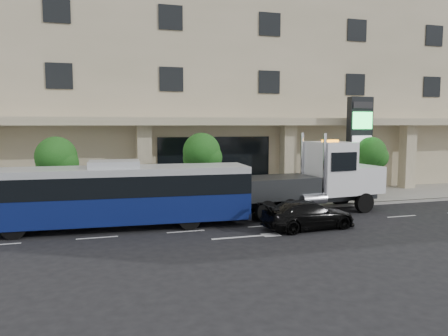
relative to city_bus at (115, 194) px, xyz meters
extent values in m
plane|color=black|center=(7.13, -0.17, -1.67)|extent=(120.00, 120.00, 0.00)
cube|color=gray|center=(7.13, 4.83, -1.60)|extent=(120.00, 6.00, 0.15)
cube|color=gray|center=(7.13, 1.83, -1.60)|extent=(120.00, 0.30, 0.15)
cube|color=tan|center=(7.13, 15.33, 8.33)|extent=(60.00, 15.00, 20.00)
cube|color=tan|center=(7.13, 6.63, 3.53)|extent=(60.00, 2.80, 0.50)
cube|color=black|center=(7.13, 7.80, 0.48)|extent=(8.00, 0.12, 4.00)
cube|color=tan|center=(2.13, 6.63, 0.93)|extent=(0.90, 0.90, 4.90)
cube|color=tan|center=(12.13, 6.63, 0.93)|extent=(0.90, 0.90, 4.90)
cube|color=tan|center=(22.13, 6.63, 0.93)|extent=(0.90, 0.90, 4.90)
cylinder|color=#422B19|center=(-2.87, 3.43, -0.12)|extent=(0.14, 0.14, 2.80)
sphere|color=#1A4614|center=(-2.87, 3.43, 1.60)|extent=(2.20, 2.20, 2.20)
sphere|color=#1A4614|center=(-2.52, 3.23, 1.28)|extent=(1.65, 1.65, 1.65)
sphere|color=#1A4614|center=(-3.17, 3.63, 1.20)|extent=(1.54, 1.54, 1.54)
cylinder|color=#422B19|center=(5.13, 3.43, -0.05)|extent=(0.14, 0.14, 2.94)
sphere|color=#1A4614|center=(5.13, 3.43, 1.76)|extent=(2.20, 2.20, 2.20)
sphere|color=#1A4614|center=(5.48, 3.23, 1.42)|extent=(1.65, 1.65, 1.65)
sphere|color=#1A4614|center=(4.83, 3.63, 1.34)|extent=(1.54, 1.54, 1.54)
cylinder|color=#422B19|center=(16.63, 3.43, -0.16)|extent=(0.14, 0.14, 2.73)
sphere|color=#1A4614|center=(16.63, 3.43, 1.52)|extent=(2.00, 2.00, 2.00)
sphere|color=#1A4614|center=(16.98, 3.23, 1.21)|extent=(1.50, 1.50, 1.50)
sphere|color=#1A4614|center=(16.33, 3.63, 1.13)|extent=(1.40, 1.40, 1.40)
cylinder|color=black|center=(-4.35, -0.90, -1.13)|extent=(1.09, 0.38, 1.08)
cylinder|color=black|center=(-4.23, 1.36, -1.13)|extent=(1.09, 0.38, 1.08)
cylinder|color=black|center=(3.39, -1.31, -1.13)|extent=(1.09, 0.38, 1.08)
cylinder|color=black|center=(3.51, 0.94, -1.13)|extent=(1.09, 0.38, 1.08)
cube|color=navy|center=(0.01, 0.00, -0.65)|extent=(13.04, 3.38, 1.29)
cube|color=black|center=(0.01, 0.00, 0.48)|extent=(13.05, 3.43, 0.97)
cube|color=silver|center=(0.01, 0.00, 1.13)|extent=(13.04, 3.38, 0.32)
cube|color=silver|center=(0.01, 0.00, 1.45)|extent=(2.46, 1.85, 0.32)
cube|color=#2D3033|center=(6.41, -0.35, -1.19)|extent=(0.29, 2.69, 0.32)
cube|color=#2D3033|center=(10.74, 0.60, -0.85)|extent=(8.81, 1.89, 0.41)
cube|color=white|center=(14.07, 0.93, 0.13)|extent=(2.28, 2.56, 1.54)
cube|color=silver|center=(15.09, 1.03, 0.13)|extent=(0.28, 2.06, 1.24)
cube|color=white|center=(12.02, 0.73, 0.85)|extent=(2.30, 2.77, 2.99)
cube|color=black|center=(12.99, 0.83, 1.32)|extent=(0.32, 2.26, 1.24)
cylinder|color=silver|center=(11.00, -0.51, 1.11)|extent=(0.20, 0.20, 3.50)
cylinder|color=silver|center=(10.78, 1.75, 1.11)|extent=(0.20, 0.20, 3.50)
cube|color=#2D3033|center=(8.53, 0.39, -0.07)|extent=(4.55, 2.89, 1.13)
cube|color=#2D3033|center=(6.07, 0.14, -0.69)|extent=(1.67, 0.45, 0.23)
cube|color=#2D3033|center=(5.46, 0.08, -1.10)|extent=(0.44, 1.87, 0.19)
cube|color=orange|center=(12.02, 0.73, 2.40)|extent=(0.96, 0.45, 0.14)
cylinder|color=black|center=(13.77, -0.18, -1.10)|extent=(1.16, 0.44, 1.13)
cylinder|color=black|center=(13.55, 1.97, -1.10)|extent=(1.16, 0.44, 1.13)
cylinder|color=black|center=(8.85, -0.67, -1.10)|extent=(1.16, 0.44, 1.13)
cylinder|color=black|center=(8.63, 1.48, -1.10)|extent=(1.16, 0.44, 1.13)
cylinder|color=black|center=(7.51, -0.80, -1.10)|extent=(1.16, 0.44, 1.13)
cylinder|color=black|center=(7.30, 1.35, -1.10)|extent=(1.16, 0.44, 1.13)
imported|color=black|center=(8.91, -2.76, -0.99)|extent=(4.84, 2.33, 1.36)
cube|color=black|center=(16.11, 4.01, 1.82)|extent=(1.67, 0.56, 6.68)
cube|color=#26E556|center=(16.11, 3.70, 3.60)|extent=(1.45, 0.06, 1.11)
cube|color=silver|center=(16.11, 3.70, 2.26)|extent=(1.45, 0.06, 0.67)
cube|color=#262628|center=(16.11, 3.70, 4.60)|extent=(1.45, 0.06, 0.45)
camera|label=1|loc=(-0.82, -21.43, 3.34)|focal=35.00mm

